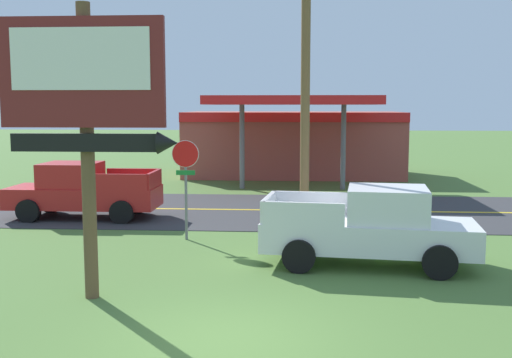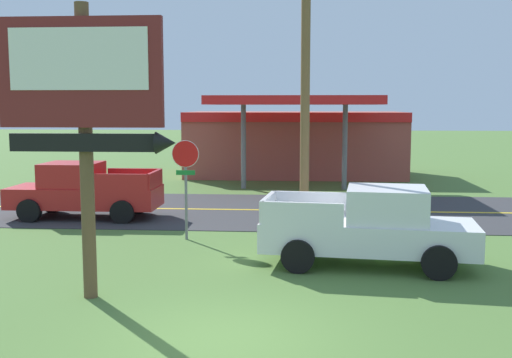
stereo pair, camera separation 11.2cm
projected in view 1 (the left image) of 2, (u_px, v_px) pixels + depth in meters
name	position (u px, v px, depth m)	size (l,w,h in m)	color
ground_plane	(224.00, 341.00, 10.34)	(180.00, 180.00, 0.00)	#4C7033
road_asphalt	(265.00, 210.00, 23.21)	(140.00, 8.00, 0.02)	#333335
road_centre_line	(265.00, 210.00, 23.21)	(126.00, 0.20, 0.01)	gold
motel_sign	(87.00, 100.00, 12.07)	(3.52, 0.54, 5.97)	brown
stop_sign	(186.00, 172.00, 17.93)	(0.80, 0.08, 2.95)	slate
utility_pole	(306.00, 59.00, 17.08)	(2.18, 0.26, 9.80)	brown
gas_station	(293.00, 141.00, 34.67)	(12.00, 11.50, 4.40)	#A84C42
pickup_white_parked_on_lawn	(371.00, 227.00, 15.13)	(5.38, 2.67, 1.96)	silver
pickup_red_on_road	(82.00, 191.00, 21.55)	(5.20, 2.24, 1.96)	red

